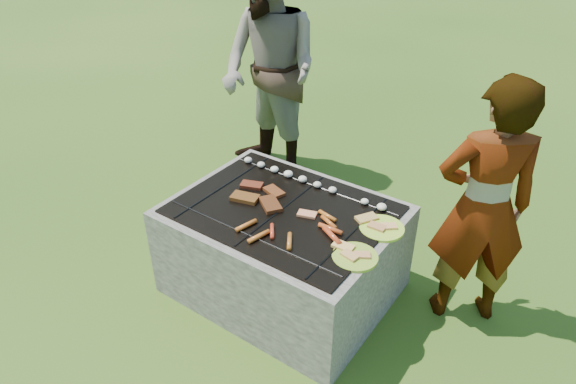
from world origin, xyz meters
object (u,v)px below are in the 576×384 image
at_px(plate_far, 382,228).
at_px(fire_pit, 283,252).
at_px(cook, 483,208).
at_px(bystander, 270,72).
at_px(plate_near, 355,257).

bearing_deg(plate_far, fire_pit, -164.08).
relative_size(cook, bystander, 0.81).
relative_size(plate_near, bystander, 0.17).
distance_m(fire_pit, bystander, 1.62).
xyz_separation_m(fire_pit, plate_far, (0.56, 0.16, 0.33)).
bearing_deg(cook, plate_far, 0.46).
height_order(plate_near, bystander, bystander).
bearing_deg(bystander, plate_far, -18.64).
xyz_separation_m(plate_near, bystander, (-1.51, 1.29, 0.32)).
distance_m(plate_near, cook, 0.76).
bearing_deg(plate_near, plate_far, 89.97).
xyz_separation_m(plate_near, cook, (0.44, 0.60, 0.14)).
bearing_deg(plate_far, cook, 34.11).
xyz_separation_m(cook, bystander, (-1.95, 0.69, 0.18)).
xyz_separation_m(fire_pit, cook, (1.00, 0.46, 0.47)).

